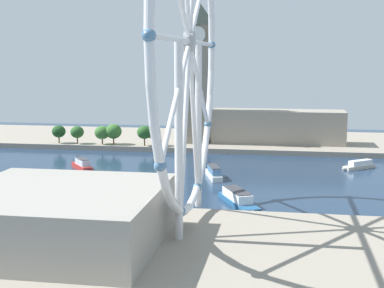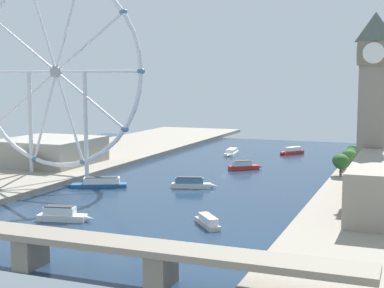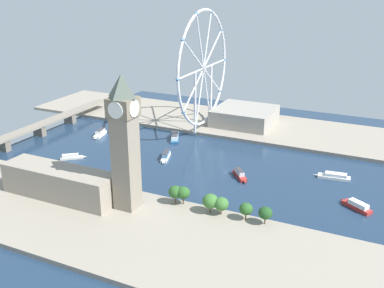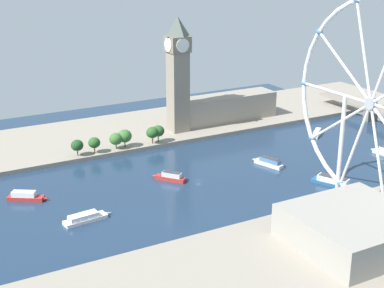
{
  "view_description": "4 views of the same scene",
  "coord_description": "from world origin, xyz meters",
  "px_view_note": "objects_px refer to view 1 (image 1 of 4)",
  "views": [
    {
      "loc": [
        259.42,
        86.07,
        56.82
      ],
      "look_at": [
        -9.6,
        41.21,
        14.41
      ],
      "focal_mm": 52.79,
      "sensor_mm": 36.0,
      "label": 1
    },
    {
      "loc": [
        -107.29,
        329.12,
        57.57
      ],
      "look_at": [
        14.38,
        16.43,
        18.86
      ],
      "focal_mm": 53.14,
      "sensor_mm": 36.0,
      "label": 2
    },
    {
      "loc": [
        -305.76,
        -116.4,
        142.96
      ],
      "look_at": [
        21.75,
        39.17,
        8.11
      ],
      "focal_mm": 42.28,
      "sensor_mm": 36.0,
      "label": 3
    },
    {
      "loc": [
        289.4,
        -164.72,
        138.84
      ],
      "look_at": [
        -21.57,
        7.33,
        16.31
      ],
      "focal_mm": 54.17,
      "sensor_mm": 36.0,
      "label": 4
    }
  ],
  "objects_px": {
    "tour_boat_2": "(214,173)",
    "riverside_hall": "(60,217)",
    "ferris_wheel": "(189,43)",
    "tour_boat_5": "(238,199)",
    "tour_boat_1": "(359,165)",
    "tour_boat_0": "(82,165)",
    "clock_tower": "(199,70)",
    "parliament_block": "(278,127)"
  },
  "relations": [
    {
      "from": "clock_tower",
      "to": "tour_boat_2",
      "type": "height_order",
      "value": "clock_tower"
    },
    {
      "from": "tour_boat_2",
      "to": "riverside_hall",
      "type": "bearing_deg",
      "value": 147.29
    },
    {
      "from": "riverside_hall",
      "to": "tour_boat_1",
      "type": "bearing_deg",
      "value": 145.04
    },
    {
      "from": "riverside_hall",
      "to": "tour_boat_0",
      "type": "xyz_separation_m",
      "value": [
        -119.34,
        -38.19,
        -8.72
      ]
    },
    {
      "from": "tour_boat_1",
      "to": "tour_boat_5",
      "type": "distance_m",
      "value": 97.76
    },
    {
      "from": "tour_boat_0",
      "to": "tour_boat_5",
      "type": "relative_size",
      "value": 0.61
    },
    {
      "from": "ferris_wheel",
      "to": "riverside_hall",
      "type": "bearing_deg",
      "value": -48.63
    },
    {
      "from": "riverside_hall",
      "to": "tour_boat_1",
      "type": "xyz_separation_m",
      "value": [
        -144.55,
        101.08,
        -9.25
      ]
    },
    {
      "from": "tour_boat_5",
      "to": "parliament_block",
      "type": "bearing_deg",
      "value": 149.74
    },
    {
      "from": "parliament_block",
      "to": "tour_boat_2",
      "type": "bearing_deg",
      "value": -16.38
    },
    {
      "from": "tour_boat_1",
      "to": "tour_boat_2",
      "type": "relative_size",
      "value": 0.78
    },
    {
      "from": "parliament_block",
      "to": "tour_boat_5",
      "type": "relative_size",
      "value": 2.5
    },
    {
      "from": "ferris_wheel",
      "to": "tour_boat_1",
      "type": "height_order",
      "value": "ferris_wheel"
    },
    {
      "from": "parliament_block",
      "to": "ferris_wheel",
      "type": "xyz_separation_m",
      "value": [
        177.54,
        -25.87,
        47.58
      ]
    },
    {
      "from": "riverside_hall",
      "to": "tour_boat_0",
      "type": "height_order",
      "value": "riverside_hall"
    },
    {
      "from": "ferris_wheel",
      "to": "tour_boat_5",
      "type": "distance_m",
      "value": 69.37
    },
    {
      "from": "tour_boat_2",
      "to": "parliament_block",
      "type": "bearing_deg",
      "value": -33.65
    },
    {
      "from": "riverside_hall",
      "to": "tour_boat_5",
      "type": "bearing_deg",
      "value": 144.11
    },
    {
      "from": "tour_boat_1",
      "to": "parliament_block",
      "type": "bearing_deg",
      "value": -94.81
    },
    {
      "from": "parliament_block",
      "to": "ferris_wheel",
      "type": "height_order",
      "value": "ferris_wheel"
    },
    {
      "from": "tour_boat_2",
      "to": "tour_boat_5",
      "type": "bearing_deg",
      "value": -178.78
    },
    {
      "from": "tour_boat_2",
      "to": "ferris_wheel",
      "type": "bearing_deg",
      "value": 164.41
    },
    {
      "from": "tour_boat_0",
      "to": "tour_boat_1",
      "type": "bearing_deg",
      "value": -118.19
    },
    {
      "from": "ferris_wheel",
      "to": "tour_boat_1",
      "type": "bearing_deg",
      "value": 149.46
    },
    {
      "from": "riverside_hall",
      "to": "tour_boat_0",
      "type": "bearing_deg",
      "value": -162.25
    },
    {
      "from": "clock_tower",
      "to": "tour_boat_2",
      "type": "xyz_separation_m",
      "value": [
        88.92,
        20.86,
        -45.94
      ]
    },
    {
      "from": "riverside_hall",
      "to": "tour_boat_2",
      "type": "bearing_deg",
      "value": 164.56
    },
    {
      "from": "tour_boat_2",
      "to": "tour_boat_5",
      "type": "height_order",
      "value": "tour_boat_2"
    },
    {
      "from": "parliament_block",
      "to": "riverside_hall",
      "type": "relative_size",
      "value": 1.44
    },
    {
      "from": "riverside_hall",
      "to": "tour_boat_5",
      "type": "height_order",
      "value": "riverside_hall"
    },
    {
      "from": "riverside_hall",
      "to": "tour_boat_0",
      "type": "distance_m",
      "value": 125.61
    },
    {
      "from": "tour_boat_5",
      "to": "tour_boat_0",
      "type": "bearing_deg",
      "value": -148.62
    },
    {
      "from": "ferris_wheel",
      "to": "clock_tower",
      "type": "bearing_deg",
      "value": -172.23
    },
    {
      "from": "clock_tower",
      "to": "riverside_hall",
      "type": "xyz_separation_m",
      "value": [
        199.3,
        -9.63,
        -37.34
      ]
    },
    {
      "from": "tour_boat_1",
      "to": "tour_boat_5",
      "type": "relative_size",
      "value": 0.58
    },
    {
      "from": "ferris_wheel",
      "to": "tour_boat_5",
      "type": "xyz_separation_m",
      "value": [
        -34.76,
        13.22,
        -58.55
      ]
    },
    {
      "from": "tour_boat_0",
      "to": "ferris_wheel",
      "type": "bearing_deg",
      "value": 179.72
    },
    {
      "from": "tour_boat_0",
      "to": "tour_boat_1",
      "type": "xyz_separation_m",
      "value": [
        -25.21,
        139.27,
        -0.53
      ]
    },
    {
      "from": "parliament_block",
      "to": "tour_boat_0",
      "type": "distance_m",
      "value": 130.81
    },
    {
      "from": "tour_boat_0",
      "to": "tour_boat_2",
      "type": "bearing_deg",
      "value": -135.88
    },
    {
      "from": "parliament_block",
      "to": "tour_boat_2",
      "type": "height_order",
      "value": "parliament_block"
    },
    {
      "from": "clock_tower",
      "to": "tour_boat_0",
      "type": "bearing_deg",
      "value": -30.88
    }
  ]
}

